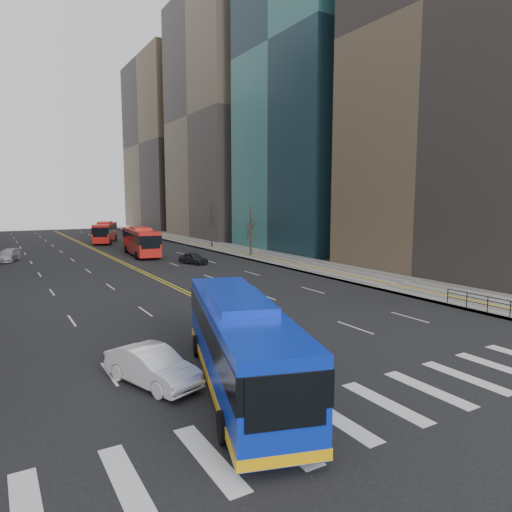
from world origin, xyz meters
TOP-DOWN VIEW (x-y plane):
  - ground at (0.00, 0.00)m, footprint 220.00×220.00m
  - sidewalk_right at (17.50, 45.00)m, footprint 7.00×130.00m
  - crosswalk at (0.00, 0.00)m, footprint 26.70×4.00m
  - centerline at (0.00, 55.00)m, footprint 0.55×100.00m
  - office_towers at (0.12, 68.51)m, footprint 83.00×134.00m
  - pedestrian_railing at (14.30, 6.00)m, footprint 0.06×6.06m
  - street_trees at (-7.18, 34.55)m, footprint 35.20×47.20m
  - blue_bus at (-5.08, 4.00)m, footprint 6.30×12.81m
  - red_bus_near at (3.91, 48.19)m, footprint 3.82×12.11m
  - red_bus_far at (3.81, 68.89)m, footprint 6.37×11.65m
  - car_white at (-8.03, 6.00)m, footprint 3.02×4.84m
  - car_dark_mid at (6.80, 37.29)m, footprint 2.79×4.17m
  - car_silver at (-11.60, 50.40)m, footprint 3.53×5.29m
  - car_dark_far at (12.20, 68.98)m, footprint 1.94×3.97m

SIDE VIEW (x-z plane):
  - ground at x=0.00m, z-range 0.00..0.00m
  - crosswalk at x=0.00m, z-range 0.00..0.01m
  - centerline at x=0.00m, z-range 0.00..0.01m
  - sidewalk_right at x=17.50m, z-range 0.00..0.15m
  - car_dark_far at x=12.20m, z-range 0.00..1.08m
  - car_dark_mid at x=6.80m, z-range 0.00..1.32m
  - car_silver at x=-11.60m, z-range 0.00..1.42m
  - car_white at x=-8.03m, z-range 0.00..1.51m
  - pedestrian_railing at x=14.30m, z-range 0.31..1.33m
  - blue_bus at x=-5.08m, z-range 0.09..3.74m
  - red_bus_far at x=3.81m, z-range 0.20..3.82m
  - red_bus_near at x=3.91m, z-range 0.21..3.97m
  - street_trees at x=-7.18m, z-range 1.07..8.67m
  - office_towers at x=0.12m, z-range -5.08..52.92m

